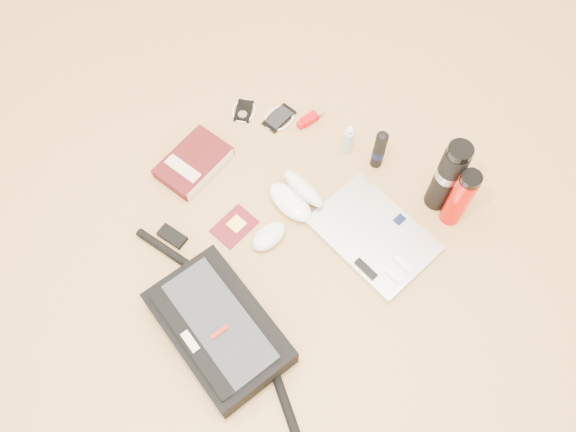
{
  "coord_description": "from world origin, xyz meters",
  "views": [
    {
      "loc": [
        0.32,
        -0.53,
        1.56
      ],
      "look_at": [
        -0.04,
        0.12,
        0.06
      ],
      "focal_mm": 35.0,
      "sensor_mm": 36.0,
      "label": 1
    }
  ],
  "objects_px": {
    "messenger_bag": "(218,328)",
    "thermos_black": "(448,176)",
    "book": "(194,163)",
    "thermos_red": "(460,198)",
    "laptop": "(373,236)"
  },
  "relations": [
    {
      "from": "thermos_black",
      "to": "messenger_bag",
      "type": "bearing_deg",
      "value": -117.61
    },
    {
      "from": "laptop",
      "to": "thermos_red",
      "type": "distance_m",
      "value": 0.27
    },
    {
      "from": "thermos_black",
      "to": "book",
      "type": "bearing_deg",
      "value": -159.71
    },
    {
      "from": "book",
      "to": "messenger_bag",
      "type": "bearing_deg",
      "value": -40.04
    },
    {
      "from": "thermos_red",
      "to": "book",
      "type": "bearing_deg",
      "value": -163.27
    },
    {
      "from": "messenger_bag",
      "to": "thermos_black",
      "type": "xyz_separation_m",
      "value": [
        0.36,
        0.69,
        0.1
      ]
    },
    {
      "from": "book",
      "to": "thermos_black",
      "type": "distance_m",
      "value": 0.79
    },
    {
      "from": "laptop",
      "to": "thermos_red",
      "type": "height_order",
      "value": "thermos_red"
    },
    {
      "from": "messenger_bag",
      "to": "thermos_black",
      "type": "height_order",
      "value": "thermos_black"
    },
    {
      "from": "messenger_bag",
      "to": "thermos_red",
      "type": "distance_m",
      "value": 0.78
    },
    {
      "from": "thermos_black",
      "to": "thermos_red",
      "type": "distance_m",
      "value": 0.07
    },
    {
      "from": "book",
      "to": "thermos_black",
      "type": "xyz_separation_m",
      "value": [
        0.73,
        0.27,
        0.13
      ]
    },
    {
      "from": "laptop",
      "to": "book",
      "type": "distance_m",
      "value": 0.62
    },
    {
      "from": "messenger_bag",
      "to": "thermos_black",
      "type": "relative_size",
      "value": 2.58
    },
    {
      "from": "book",
      "to": "laptop",
      "type": "bearing_deg",
      "value": 14.04
    }
  ]
}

